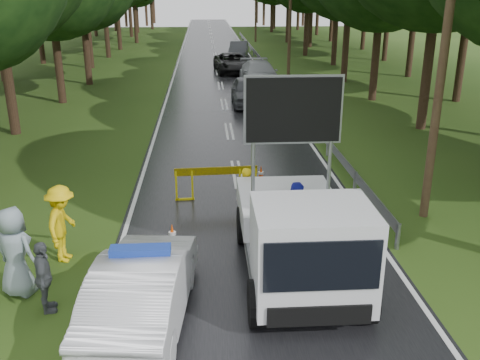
{
  "coord_description": "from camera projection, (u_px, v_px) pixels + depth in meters",
  "views": [
    {
      "loc": [
        -1.11,
        -11.91,
        6.31
      ],
      "look_at": [
        -0.18,
        1.84,
        1.3
      ],
      "focal_mm": 40.0,
      "sensor_mm": 36.0,
      "label": 1
    }
  ],
  "objects": [
    {
      "name": "work_truck",
      "position": [
        300.0,
        234.0,
        11.71
      ],
      "size": [
        2.5,
        5.53,
        4.39
      ],
      "rotation": [
        0.0,
        0.0,
        -0.0
      ],
      "color": "gray",
      "rests_on": "ground"
    },
    {
      "name": "queue_car_second",
      "position": [
        259.0,
        74.0,
        35.63
      ],
      "size": [
        2.55,
        5.65,
        1.61
      ],
      "primitive_type": "imported",
      "rotation": [
        0.0,
        0.0,
        0.05
      ],
      "color": "#9B9DA2",
      "rests_on": "ground"
    },
    {
      "name": "road",
      "position": [
        218.0,
        72.0,
        41.53
      ],
      "size": [
        7.0,
        140.0,
        0.02
      ],
      "primitive_type": "cube",
      "color": "black",
      "rests_on": "ground"
    },
    {
      "name": "utility_pole_mid",
      "position": [
        290.0,
        5.0,
        38.25
      ],
      "size": [
        1.4,
        0.24,
        10.0
      ],
      "color": "#452D20",
      "rests_on": "ground"
    },
    {
      "name": "civilian",
      "position": [
        298.0,
        213.0,
        13.65
      ],
      "size": [
        1.03,
        1.02,
        1.68
      ],
      "primitive_type": "imported",
      "rotation": [
        0.0,
        0.0,
        0.72
      ],
      "color": "#1B22B2",
      "rests_on": "ground"
    },
    {
      "name": "bystander_mid",
      "position": [
        44.0,
        278.0,
        10.77
      ],
      "size": [
        0.58,
        0.98,
        1.56
      ],
      "primitive_type": "imported",
      "rotation": [
        0.0,
        0.0,
        1.81
      ],
      "color": "#474A4F",
      "rests_on": "ground"
    },
    {
      "name": "cone_left_mid",
      "position": [
        172.0,
        236.0,
        13.63
      ],
      "size": [
        0.3,
        0.3,
        0.64
      ],
      "color": "black",
      "rests_on": "ground"
    },
    {
      "name": "queue_car_first",
      "position": [
        248.0,
        91.0,
        29.93
      ],
      "size": [
        1.86,
        4.55,
        1.55
      ],
      "primitive_type": "imported",
      "rotation": [
        0.0,
        0.0,
        -0.01
      ],
      "color": "#404247",
      "rests_on": "ground"
    },
    {
      "name": "bystander_right",
      "position": [
        15.0,
        252.0,
        11.32
      ],
      "size": [
        1.16,
        1.0,
        2.01
      ],
      "primitive_type": "imported",
      "rotation": [
        0.0,
        0.0,
        2.7
      ],
      "color": "gray",
      "rests_on": "ground"
    },
    {
      "name": "cone_center",
      "position": [
        267.0,
        220.0,
        14.42
      ],
      "size": [
        0.35,
        0.35,
        0.74
      ],
      "color": "black",
      "rests_on": "ground"
    },
    {
      "name": "bystander_left",
      "position": [
        62.0,
        224.0,
        12.78
      ],
      "size": [
        0.85,
        1.31,
        1.92
      ],
      "primitive_type": "imported",
      "rotation": [
        0.0,
        0.0,
        1.46
      ],
      "color": "yellow",
      "rests_on": "ground"
    },
    {
      "name": "utility_pole_near",
      "position": [
        446.0,
        37.0,
        13.87
      ],
      "size": [
        1.4,
        0.24,
        10.0
      ],
      "color": "#452D20",
      "rests_on": "ground"
    },
    {
      "name": "cone_near_left",
      "position": [
        141.0,
        296.0,
        10.97
      ],
      "size": [
        0.31,
        0.31,
        0.67
      ],
      "color": "black",
      "rests_on": "ground"
    },
    {
      "name": "barrier",
      "position": [
        216.0,
        175.0,
        16.54
      ],
      "size": [
        2.58,
        0.2,
        1.07
      ],
      "rotation": [
        0.0,
        0.0,
        0.05
      ],
      "color": "yellow",
      "rests_on": "ground"
    },
    {
      "name": "queue_car_third",
      "position": [
        232.0,
        63.0,
        41.18
      ],
      "size": [
        2.96,
        5.53,
        1.48
      ],
      "primitive_type": "imported",
      "rotation": [
        0.0,
        0.0,
        0.1
      ],
      "color": "black",
      "rests_on": "ground"
    },
    {
      "name": "cone_right",
      "position": [
        337.0,
        214.0,
        14.84
      ],
      "size": [
        0.34,
        0.34,
        0.71
      ],
      "color": "black",
      "rests_on": "ground"
    },
    {
      "name": "cone_far",
      "position": [
        261.0,
        175.0,
        18.02
      ],
      "size": [
        0.31,
        0.31,
        0.65
      ],
      "color": "black",
      "rests_on": "ground"
    },
    {
      "name": "guardrail",
      "position": [
        266.0,
        65.0,
        41.26
      ],
      "size": [
        0.12,
        60.06,
        0.7
      ],
      "color": "gray",
      "rests_on": "ground"
    },
    {
      "name": "police_sedan",
      "position": [
        143.0,
        289.0,
        10.38
      ],
      "size": [
        2.07,
        4.77,
        1.68
      ],
      "rotation": [
        0.0,
        0.0,
        3.04
      ],
      "color": "silver",
      "rests_on": "ground"
    },
    {
      "name": "ground",
      "position": [
        252.0,
        253.0,
        13.4
      ],
      "size": [
        160.0,
        160.0,
        0.0
      ],
      "primitive_type": "plane",
      "color": "#254112",
      "rests_on": "ground"
    },
    {
      "name": "queue_car_fourth",
      "position": [
        239.0,
        50.0,
        49.79
      ],
      "size": [
        2.17,
        4.68,
        1.49
      ],
      "primitive_type": "imported",
      "rotation": [
        0.0,
        0.0,
        -0.14
      ],
      "color": "#383A3F",
      "rests_on": "ground"
    },
    {
      "name": "officer",
      "position": [
        245.0,
        195.0,
        15.0
      ],
      "size": [
        0.69,
        0.67,
        1.59
      ],
      "primitive_type": "imported",
      "rotation": [
        0.0,
        0.0,
        3.88
      ],
      "color": "yellow",
      "rests_on": "ground"
    }
  ]
}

